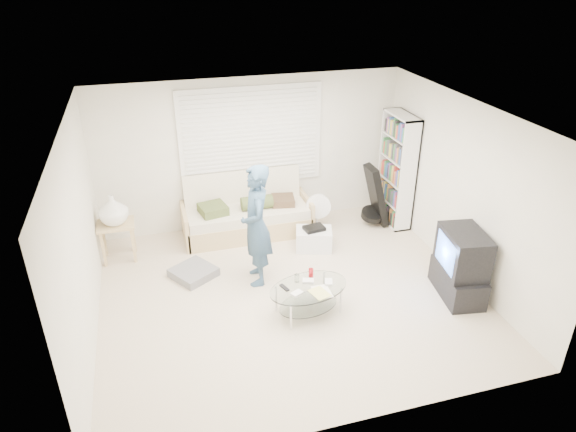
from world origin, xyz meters
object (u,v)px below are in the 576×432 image
object	(u,v)px
futon_sofa	(247,215)
coffee_table	(309,292)
tv_unit	(461,265)
bookshelf	(397,170)

from	to	relation	value
futon_sofa	coffee_table	size ratio (longest dim) A/B	1.78
tv_unit	coffee_table	distance (m)	2.08
bookshelf	coffee_table	bearing A→B (deg)	-137.16
futon_sofa	bookshelf	size ratio (longest dim) A/B	1.09
tv_unit	bookshelf	bearing A→B (deg)	86.77
futon_sofa	coffee_table	distance (m)	2.33
coffee_table	futon_sofa	bearing A→B (deg)	97.97
bookshelf	tv_unit	size ratio (longest dim) A/B	1.98
bookshelf	tv_unit	world-z (taller)	bookshelf
bookshelf	coffee_table	xyz separation A→B (m)	(-2.19, -2.03, -0.64)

